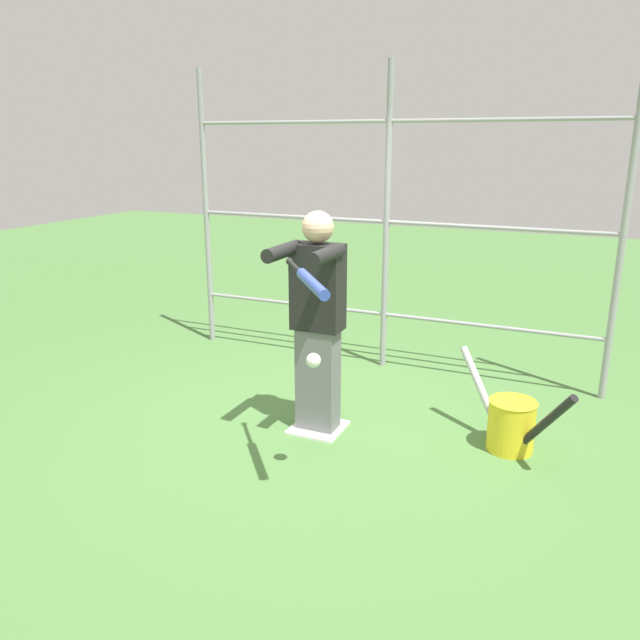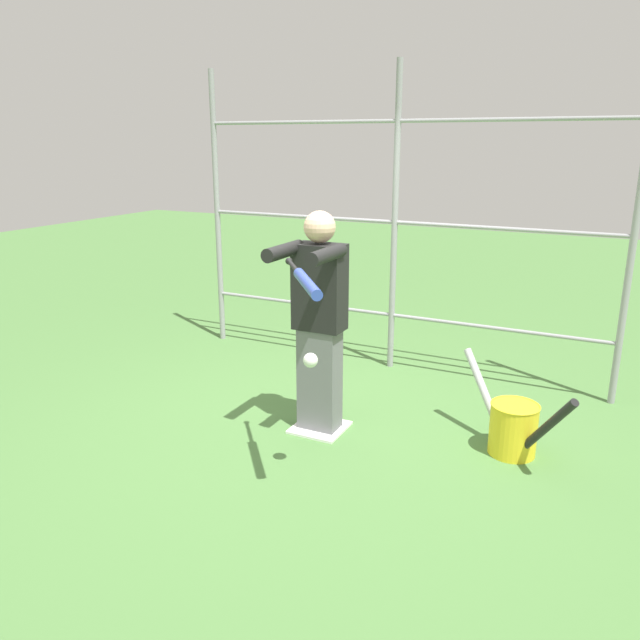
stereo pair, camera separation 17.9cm
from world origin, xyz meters
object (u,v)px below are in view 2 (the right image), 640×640
Objects in this scene: baseball_bat_swinging at (305,280)px; softball_in_flight at (311,360)px; batter at (319,317)px; bat_bucket at (513,427)px.

softball_in_flight is (0.05, -0.17, -0.56)m from baseball_bat_swinging.
batter is 1.64m from bat_bucket.
baseball_bat_swinging reaches higher than bat_bucket.
baseball_bat_swinging is at bearing 107.12° from softball_in_flight.
baseball_bat_swinging is at bearing 111.62° from batter.
baseball_bat_swinging is 7.57× the size of softball_in_flight.
batter reaches higher than bat_bucket.
softball_in_flight is (-0.29, 0.69, -0.08)m from batter.
batter reaches higher than softball_in_flight.
bat_bucket is at bearing -168.77° from batter.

